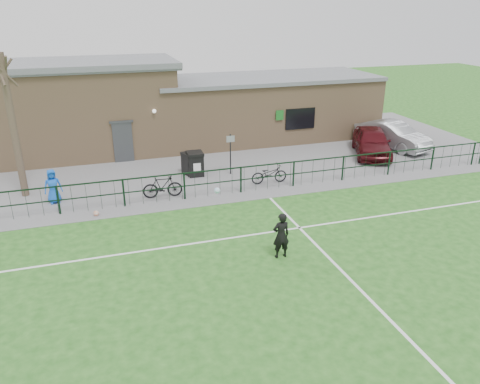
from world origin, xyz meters
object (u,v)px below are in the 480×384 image
object	(u,v)px
car_maroon	(372,142)
spectator_child	(53,186)
car_silver	(392,135)
sign_post	(230,154)
bare_tree	(13,128)
ball_ground	(96,213)
wheelie_bin_left	(191,164)
bicycle_d	(162,186)
wheelie_bin_right	(195,165)
bicycle_e	(269,174)

from	to	relation	value
car_maroon	spectator_child	world-z (taller)	car_maroon
car_silver	sign_post	bearing A→B (deg)	171.48
spectator_child	bare_tree	bearing A→B (deg)	125.32
spectator_child	ball_ground	distance (m)	2.53
bare_tree	wheelie_bin_left	bearing A→B (deg)	4.04
bicycle_d	wheelie_bin_right	bearing A→B (deg)	-35.86
sign_post	bicycle_d	distance (m)	4.15
car_maroon	car_silver	bearing A→B (deg)	49.21
ball_ground	bicycle_d	bearing A→B (deg)	20.95
wheelie_bin_left	ball_ground	xyz separation A→B (m)	(-4.56, -3.63, -0.40)
car_maroon	car_silver	distance (m)	2.09
wheelie_bin_right	sign_post	size ratio (longest dim) A/B	0.53
wheelie_bin_right	sign_post	distance (m)	1.77
bare_tree	sign_post	world-z (taller)	bare_tree
sign_post	ball_ground	bearing A→B (deg)	-154.55
wheelie_bin_right	bicycle_d	size ratio (longest dim) A/B	0.63
bicycle_d	wheelie_bin_left	bearing A→B (deg)	-30.57
wheelie_bin_left	bicycle_d	size ratio (longest dim) A/B	0.59
bare_tree	bicycle_e	bearing A→B (deg)	-9.74
ball_ground	bare_tree	bearing A→B (deg)	132.53
ball_ground	wheelie_bin_right	bearing A→B (deg)	35.59
car_silver	wheelie_bin_right	bearing A→B (deg)	168.67
bare_tree	sign_post	bearing A→B (deg)	-0.36
bare_tree	bicycle_e	distance (m)	11.03
bare_tree	bicycle_d	distance (m)	6.49
bare_tree	car_maroon	xyz separation A→B (m)	(17.46, 0.55, -2.23)
sign_post	bicycle_e	bearing A→B (deg)	-52.96
car_silver	car_maroon	bearing A→B (deg)	-172.18
ball_ground	car_silver	bearing A→B (deg)	15.34
spectator_child	ball_ground	world-z (taller)	spectator_child
bicycle_d	spectator_child	distance (m)	4.46
bare_tree	ball_ground	bearing A→B (deg)	-47.47
bare_tree	wheelie_bin_right	size ratio (longest dim) A/B	5.62
wheelie_bin_right	spectator_child	xyz separation A→B (m)	(-6.33, -1.53, 0.19)
sign_post	ball_ground	distance (m)	7.15
bicycle_e	spectator_child	size ratio (longest dim) A/B	1.16
spectator_child	wheelie_bin_left	bearing A→B (deg)	6.02
bicycle_d	ball_ground	distance (m)	3.02
spectator_child	sign_post	bearing A→B (deg)	-1.56
wheelie_bin_right	bicycle_e	xyz separation A→B (m)	(3.00, -2.10, -0.09)
bicycle_d	ball_ground	size ratio (longest dim) A/B	7.60
bicycle_e	wheelie_bin_left	bearing A→B (deg)	54.71
car_silver	spectator_child	distance (m)	18.30
car_silver	spectator_child	size ratio (longest dim) A/B	3.09
wheelie_bin_left	spectator_child	distance (m)	6.41
wheelie_bin_right	sign_post	world-z (taller)	sign_post
spectator_child	ball_ground	size ratio (longest dim) A/B	6.59
wheelie_bin_right	car_silver	xyz separation A→B (m)	(11.78, 1.14, 0.21)
bare_tree	sign_post	distance (m)	9.47
wheelie_bin_left	bicycle_e	world-z (taller)	wheelie_bin_left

